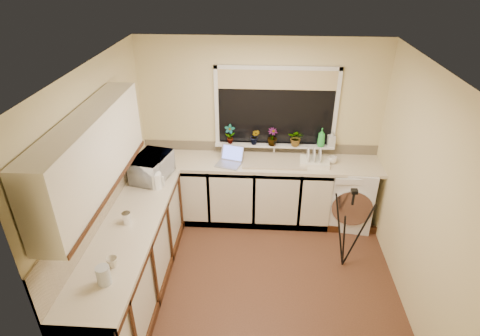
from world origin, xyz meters
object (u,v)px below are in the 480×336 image
laptop (230,159)px  glass_jug (104,275)px  soap_bottle_green (321,137)px  plant_c (272,137)px  kettle (156,181)px  plant_d (296,138)px  plant_a (230,134)px  soap_bottle_clear (332,138)px  microwave (152,167)px  washing_machine (348,194)px  cup_back (332,160)px  dish_rack (315,162)px  tripod (348,229)px  cup_left (112,262)px  steel_jar (127,218)px  plant_b (255,137)px

laptop → glass_jug: bearing=-95.4°
glass_jug → soap_bottle_green: soap_bottle_green is taller
laptop → plant_c: size_ratio=1.62×
laptop → kettle: laptop is taller
plant_d → plant_a: bearing=179.0°
plant_a → soap_bottle_green: 1.22m
plant_a → kettle: bearing=-129.8°
laptop → plant_a: 0.36m
soap_bottle_clear → microwave: bearing=-161.7°
washing_machine → soap_bottle_clear: soap_bottle_clear is taller
plant_a → soap_bottle_clear: (1.36, 0.02, -0.03)m
cup_back → plant_d: bearing=158.6°
laptop → glass_jug: 2.35m
cup_back → dish_rack: bearing=-171.2°
microwave → dish_rack: bearing=-63.9°
tripod → cup_left: bearing=-157.2°
washing_machine → plant_a: (-1.62, 0.22, 0.74)m
plant_d → soap_bottle_clear: plant_d is taller
dish_rack → plant_d: 0.40m
tripod → plant_d: size_ratio=4.66×
cup_back → washing_machine: bearing=-4.0°
steel_jar → plant_c: (1.49, 1.63, 0.21)m
microwave → soap_bottle_clear: 2.36m
plant_c → cup_left: plant_c is taller
dish_rack → plant_b: bearing=168.8°
steel_jar → plant_a: bearing=60.8°
laptop → plant_c: bearing=42.3°
glass_jug → soap_bottle_clear: (2.20, 2.49, 0.17)m
washing_machine → soap_bottle_green: soap_bottle_green is taller
plant_c → soap_bottle_clear: plant_c is taller
tripod → soap_bottle_green: bearing=98.5°
kettle → soap_bottle_green: size_ratio=0.73×
steel_jar → soap_bottle_clear: (2.27, 1.66, 0.19)m
plant_a → plant_c: bearing=-1.4°
plant_c → soap_bottle_clear: (0.79, 0.03, -0.01)m
laptop → cup_left: 2.17m
plant_c → kettle: bearing=-145.6°
plant_d → kettle: bearing=-151.0°
plant_b → cup_left: plant_b is taller
kettle → soap_bottle_clear: 2.36m
kettle → washing_machine: bearing=16.8°
laptop → kettle: bearing=-124.4°
microwave → plant_c: size_ratio=2.27×
dish_rack → plant_d: plant_d is taller
steel_jar → soap_bottle_green: size_ratio=0.48×
laptop → tripod: (1.43, -0.85, -0.42)m
dish_rack → plant_a: bearing=173.2°
dish_rack → soap_bottle_clear: (0.23, 0.25, 0.23)m
kettle → microwave: bearing=113.8°
washing_machine → soap_bottle_clear: 0.80m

